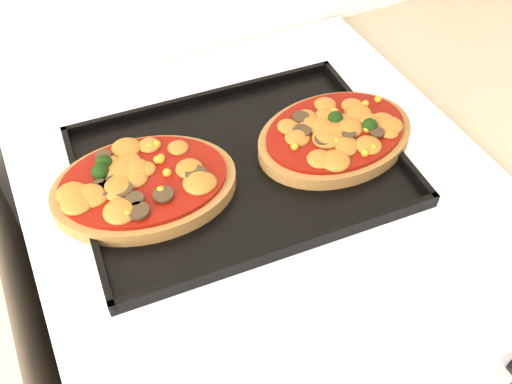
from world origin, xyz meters
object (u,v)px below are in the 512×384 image
baking_tray (239,165)px  pizza_left (144,184)px  pizza_right (335,134)px  stove (261,342)px

baking_tray → pizza_left: pizza_left is taller
pizza_left → pizza_right: pizza_left is taller
stove → pizza_right: size_ratio=4.17×
baking_tray → pizza_left: 0.13m
pizza_left → pizza_right: bearing=-5.2°
pizza_left → stove: bearing=-12.4°
pizza_left → baking_tray: bearing=-3.8°
pizza_left → pizza_right: (0.26, -0.02, -0.00)m
baking_tray → pizza_left: (-0.12, 0.01, 0.01)m
stove → pizza_right: 0.49m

